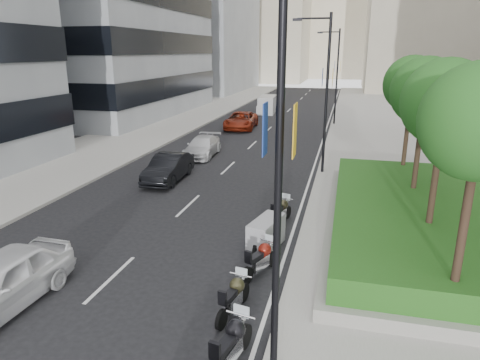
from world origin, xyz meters
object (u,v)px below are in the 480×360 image
(motorcycle_3, at_px, (234,297))
(car_a, at_px, (0,283))
(car_c, at_px, (202,146))
(car_b, at_px, (168,168))
(motorcycle_5, at_px, (266,234))
(lamp_post_1, at_px, (324,87))
(car_d, at_px, (241,120))
(motorcycle_2, at_px, (231,345))
(motorcycle_6, at_px, (281,212))
(delivery_van, at_px, (267,105))
(lamp_post_0, at_px, (271,157))
(lamp_post_2, at_px, (336,72))
(motorcycle_4, at_px, (261,259))

(motorcycle_3, bearing_deg, car_a, 112.39)
(car_a, relative_size, car_c, 1.02)
(car_a, height_order, car_b, car_a)
(motorcycle_5, distance_m, car_b, 9.96)
(car_a, bearing_deg, car_c, 93.51)
(lamp_post_1, bearing_deg, car_d, 120.79)
(motorcycle_2, bearing_deg, car_c, 31.96)
(car_b, bearing_deg, motorcycle_6, -35.21)
(motorcycle_6, relative_size, delivery_van, 0.41)
(lamp_post_0, distance_m, lamp_post_2, 35.00)
(lamp_post_0, relative_size, motorcycle_4, 4.66)
(car_c, bearing_deg, car_a, -91.44)
(car_a, bearing_deg, car_d, 93.04)
(motorcycle_5, bearing_deg, motorcycle_3, -167.51)
(motorcycle_2, distance_m, car_d, 31.65)
(motorcycle_2, relative_size, car_a, 0.47)
(lamp_post_2, height_order, motorcycle_5, lamp_post_2)
(car_a, bearing_deg, motorcycle_3, 13.70)
(car_c, bearing_deg, lamp_post_1, -20.56)
(motorcycle_4, height_order, delivery_van, delivery_van)
(car_c, height_order, car_d, car_d)
(car_a, bearing_deg, motorcycle_5, 42.74)
(delivery_van, bearing_deg, motorcycle_3, -84.45)
(motorcycle_2, bearing_deg, lamp_post_1, 8.44)
(car_b, bearing_deg, lamp_post_2, 67.53)
(delivery_van, bearing_deg, lamp_post_1, -76.25)
(motorcycle_6, distance_m, car_a, 10.49)
(car_b, bearing_deg, motorcycle_3, -60.82)
(car_c, bearing_deg, lamp_post_0, -70.12)
(lamp_post_2, xyz_separation_m, car_b, (-8.15, -21.43, -4.32))
(motorcycle_2, height_order, car_c, car_c)
(lamp_post_0, distance_m, delivery_van, 42.69)
(motorcycle_4, bearing_deg, lamp_post_1, 18.17)
(car_c, xyz_separation_m, delivery_van, (0.41, 22.14, 0.24))
(motorcycle_2, height_order, car_d, car_d)
(motorcycle_2, distance_m, delivery_van, 42.28)
(motorcycle_5, height_order, car_a, car_a)
(lamp_post_1, bearing_deg, lamp_post_2, 90.00)
(car_a, xyz_separation_m, delivery_van, (-0.05, 40.97, 0.11))
(motorcycle_2, height_order, motorcycle_4, motorcycle_2)
(motorcycle_5, bearing_deg, lamp_post_0, -155.43)
(lamp_post_0, xyz_separation_m, motorcycle_3, (-1.32, 2.12, -4.54))
(motorcycle_3, distance_m, car_d, 29.55)
(motorcycle_6, bearing_deg, motorcycle_5, -166.79)
(lamp_post_2, bearing_deg, motorcycle_2, -91.38)
(motorcycle_6, relative_size, car_b, 0.44)
(lamp_post_2, bearing_deg, motorcycle_6, -92.34)
(lamp_post_2, height_order, delivery_van, lamp_post_2)
(lamp_post_1, xyz_separation_m, car_a, (-7.76, -16.20, -4.26))
(motorcycle_6, relative_size, car_d, 0.35)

